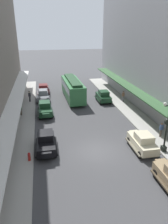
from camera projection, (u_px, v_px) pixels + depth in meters
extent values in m
plane|color=#424244|center=(96.00, 151.00, 21.07)|extent=(200.00, 200.00, 0.00)
cube|color=#A8A59E|center=(17.00, 159.00, 19.68)|extent=(3.00, 60.00, 0.15)
cube|color=#A8A59E|center=(165.00, 143.00, 22.42)|extent=(3.00, 60.00, 0.15)
cube|color=white|center=(6.00, 131.00, 18.48)|extent=(1.80, 54.00, 0.16)
cube|color=#591919|center=(44.00, 90.00, 38.57)|extent=(1.88, 3.97, 0.80)
cube|color=#591919|center=(43.00, 86.00, 38.06)|extent=(1.52, 1.77, 0.70)
cube|color=#8C9EA8|center=(43.00, 86.00, 38.06)|extent=(1.44, 1.73, 0.42)
cube|color=#591919|center=(44.00, 87.00, 40.51)|extent=(0.95, 0.40, 0.52)
cube|color=black|center=(38.00, 92.00, 38.56)|extent=(0.40, 3.52, 0.12)
cube|color=black|center=(49.00, 92.00, 38.82)|extent=(0.40, 3.52, 0.12)
cylinder|color=black|center=(40.00, 90.00, 39.86)|extent=(0.25, 0.69, 0.68)
cylinder|color=black|center=(48.00, 90.00, 40.09)|extent=(0.25, 0.69, 0.68)
cylinder|color=black|center=(39.00, 95.00, 37.35)|extent=(0.25, 0.69, 0.68)
cylinder|color=black|center=(48.00, 94.00, 37.58)|extent=(0.25, 0.69, 0.68)
cube|color=slate|center=(43.00, 97.00, 35.01)|extent=(1.71, 3.90, 0.80)
cube|color=slate|center=(43.00, 92.00, 34.96)|extent=(1.44, 1.70, 0.70)
cube|color=#8C9EA8|center=(43.00, 92.00, 34.96)|extent=(1.37, 1.67, 0.42)
cube|color=slate|center=(44.00, 100.00, 33.05)|extent=(0.94, 0.36, 0.52)
cube|color=#393A3D|center=(49.00, 98.00, 35.30)|extent=(0.25, 3.51, 0.12)
cube|color=#393A3D|center=(37.00, 99.00, 34.95)|extent=(0.25, 3.51, 0.12)
cylinder|color=black|center=(49.00, 101.00, 34.06)|extent=(0.22, 0.68, 0.68)
cylinder|color=black|center=(38.00, 102.00, 33.77)|extent=(0.22, 0.68, 0.68)
cylinder|color=black|center=(48.00, 96.00, 36.55)|extent=(0.22, 0.68, 0.68)
cylinder|color=black|center=(38.00, 97.00, 36.25)|extent=(0.22, 0.68, 0.68)
cube|color=beige|center=(142.00, 143.00, 21.07)|extent=(1.75, 3.92, 0.80)
cube|color=beige|center=(144.00, 138.00, 20.56)|extent=(1.46, 1.72, 0.70)
cube|color=#8C9EA8|center=(144.00, 138.00, 20.56)|extent=(1.39, 1.68, 0.42)
cube|color=beige|center=(134.00, 133.00, 23.00)|extent=(0.94, 0.37, 0.52)
cube|color=#6D6856|center=(133.00, 147.00, 21.03)|extent=(0.29, 3.51, 0.12)
cube|color=#6D6856|center=(151.00, 145.00, 21.35)|extent=(0.29, 3.51, 0.12)
cylinder|color=black|center=(129.00, 141.00, 22.33)|extent=(0.23, 0.68, 0.68)
cylinder|color=black|center=(143.00, 139.00, 22.60)|extent=(0.23, 0.68, 0.68)
cylinder|color=black|center=(140.00, 155.00, 19.84)|extent=(0.23, 0.68, 0.68)
cylinder|color=black|center=(156.00, 153.00, 20.11)|extent=(0.23, 0.68, 0.68)
cube|color=#193D23|center=(45.00, 110.00, 29.45)|extent=(1.80, 3.94, 0.80)
cube|color=#193D23|center=(45.00, 104.00, 29.40)|extent=(1.48, 1.74, 0.70)
cube|color=#8C9EA8|center=(45.00, 104.00, 29.40)|extent=(1.41, 1.70, 0.42)
cube|color=#193D23|center=(46.00, 115.00, 27.50)|extent=(0.94, 0.38, 0.52)
cube|color=black|center=(52.00, 111.00, 29.76)|extent=(0.33, 3.51, 0.12)
cube|color=black|center=(38.00, 113.00, 29.37)|extent=(0.33, 3.51, 0.12)
cylinder|color=black|center=(52.00, 116.00, 28.53)|extent=(0.24, 0.69, 0.68)
cylinder|color=black|center=(40.00, 117.00, 28.20)|extent=(0.24, 0.69, 0.68)
cylinder|color=black|center=(50.00, 109.00, 31.00)|extent=(0.24, 0.69, 0.68)
cylinder|color=black|center=(39.00, 110.00, 30.67)|extent=(0.24, 0.69, 0.68)
cube|color=#997F5B|center=(161.00, 162.00, 17.99)|extent=(0.94, 0.36, 0.52)
cube|color=#4C3F2D|center=(163.00, 184.00, 16.01)|extent=(0.25, 3.51, 0.12)
cylinder|color=black|center=(156.00, 174.00, 17.31)|extent=(0.22, 0.68, 0.68)
cube|color=black|center=(46.00, 144.00, 20.98)|extent=(1.78, 3.93, 0.80)
cube|color=black|center=(46.00, 136.00, 20.93)|extent=(1.47, 1.73, 0.70)
cube|color=#8C9EA8|center=(46.00, 136.00, 20.93)|extent=(1.40, 1.69, 0.42)
cube|color=black|center=(46.00, 155.00, 19.01)|extent=(0.94, 0.38, 0.52)
cube|color=black|center=(56.00, 145.00, 21.25)|extent=(0.31, 3.51, 0.12)
cube|color=black|center=(37.00, 147.00, 20.94)|extent=(0.31, 3.51, 0.12)
cylinder|color=black|center=(55.00, 154.00, 20.01)|extent=(0.23, 0.68, 0.68)
cylinder|color=black|center=(38.00, 156.00, 19.75)|extent=(0.23, 0.68, 0.68)
cylinder|color=black|center=(54.00, 140.00, 22.51)|extent=(0.23, 0.68, 0.68)
cylinder|color=black|center=(38.00, 141.00, 22.24)|extent=(0.23, 0.68, 0.68)
cube|color=#193D23|center=(103.00, 97.00, 34.78)|extent=(1.75, 3.92, 0.80)
cube|color=#193D23|center=(104.00, 93.00, 34.28)|extent=(1.46, 1.72, 0.70)
cube|color=#8C9EA8|center=(104.00, 93.00, 34.28)|extent=(1.39, 1.68, 0.42)
cube|color=#193D23|center=(100.00, 93.00, 36.71)|extent=(0.94, 0.37, 0.52)
cube|color=black|center=(98.00, 99.00, 34.74)|extent=(0.28, 3.51, 0.12)
cube|color=black|center=(109.00, 99.00, 35.07)|extent=(0.28, 3.51, 0.12)
cylinder|color=black|center=(96.00, 97.00, 36.04)|extent=(0.23, 0.68, 0.68)
cylinder|color=black|center=(106.00, 97.00, 36.32)|extent=(0.23, 0.68, 0.68)
cylinder|color=black|center=(101.00, 102.00, 33.55)|extent=(0.23, 0.68, 0.68)
cylinder|color=black|center=(110.00, 102.00, 33.83)|extent=(0.23, 0.68, 0.68)
cube|color=#33723F|center=(73.00, 89.00, 35.54)|extent=(2.75, 9.66, 2.70)
cube|color=#1C3F23|center=(73.00, 80.00, 34.97)|extent=(1.72, 8.68, 0.36)
cube|color=#8C9EA8|center=(73.00, 86.00, 35.36)|extent=(2.75, 8.89, 0.95)
cube|color=black|center=(76.00, 103.00, 33.51)|extent=(2.03, 1.25, 0.40)
cube|color=black|center=(70.00, 93.00, 38.72)|extent=(2.03, 1.25, 0.40)
cube|color=black|center=(163.00, 148.00, 20.78)|extent=(0.44, 0.44, 0.50)
cylinder|color=black|center=(167.00, 127.00, 19.91)|extent=(0.16, 0.16, 4.20)
sphere|color=white|center=(165.00, 104.00, 18.96)|extent=(0.32, 0.32, 0.32)
cylinder|color=black|center=(168.00, 122.00, 19.72)|extent=(0.64, 0.18, 0.64)
cylinder|color=silver|center=(167.00, 121.00, 19.81)|extent=(0.56, 0.02, 0.56)
cylinder|color=#B21E19|center=(29.00, 157.00, 19.23)|extent=(0.24, 0.24, 0.70)
sphere|color=#B21E19|center=(29.00, 154.00, 19.09)|extent=(0.20, 0.20, 0.20)
cylinder|color=slate|center=(123.00, 99.00, 34.54)|extent=(0.24, 0.24, 0.85)
cube|color=#8C6647|center=(123.00, 94.00, 34.28)|extent=(0.36, 0.22, 0.56)
sphere|color=tan|center=(123.00, 92.00, 34.13)|extent=(0.22, 0.22, 0.22)
cylinder|color=black|center=(123.00, 91.00, 34.08)|extent=(0.28, 0.28, 0.04)
cylinder|color=#4C4238|center=(21.00, 107.00, 30.88)|extent=(0.24, 0.24, 0.85)
cube|color=#8C6647|center=(20.00, 103.00, 30.62)|extent=(0.36, 0.22, 0.56)
sphere|color=tan|center=(20.00, 100.00, 30.47)|extent=(0.22, 0.22, 0.22)
cylinder|color=black|center=(20.00, 99.00, 30.42)|extent=(0.28, 0.28, 0.04)
cylinder|color=#4C4238|center=(161.00, 133.00, 23.40)|extent=(0.24, 0.24, 0.85)
cube|color=#3F598C|center=(161.00, 127.00, 23.14)|extent=(0.36, 0.22, 0.56)
sphere|color=#9E7051|center=(162.00, 124.00, 22.99)|extent=(0.22, 0.22, 0.22)
cylinder|color=#4C4238|center=(21.00, 112.00, 29.11)|extent=(0.24, 0.24, 0.85)
cube|color=#4C724C|center=(21.00, 107.00, 28.85)|extent=(0.36, 0.22, 0.56)
sphere|color=brown|center=(20.00, 105.00, 28.70)|extent=(0.22, 0.22, 0.22)
cylinder|color=slate|center=(21.00, 100.00, 33.73)|extent=(0.24, 0.24, 0.85)
cube|color=white|center=(21.00, 96.00, 33.47)|extent=(0.36, 0.22, 0.56)
sphere|color=#9E7051|center=(20.00, 94.00, 33.32)|extent=(0.22, 0.22, 0.22)
cylinder|color=black|center=(20.00, 93.00, 33.28)|extent=(0.28, 0.28, 0.04)
cylinder|color=#2D2D33|center=(30.00, 99.00, 34.45)|extent=(0.24, 0.24, 0.85)
cube|color=#26262D|center=(29.00, 95.00, 34.19)|extent=(0.36, 0.22, 0.56)
sphere|color=beige|center=(29.00, 92.00, 34.04)|extent=(0.22, 0.22, 0.22)
cylinder|color=black|center=(29.00, 92.00, 33.99)|extent=(0.28, 0.28, 0.04)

